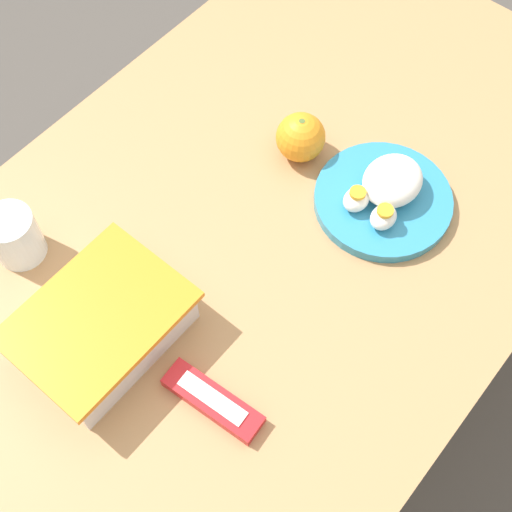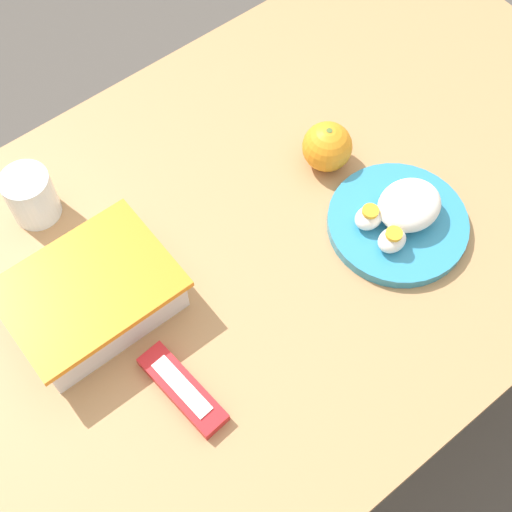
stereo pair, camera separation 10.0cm
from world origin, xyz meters
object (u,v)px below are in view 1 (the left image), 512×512
object	(u,v)px
rice_plate	(385,195)
drinking_glass	(15,236)
candy_bar	(213,401)
orange_fruit	(301,137)
food_container	(103,328)

from	to	relation	value
rice_plate	drinking_glass	distance (m)	0.54
candy_bar	rice_plate	bearing A→B (deg)	1.50
orange_fruit	candy_bar	size ratio (longest dim) A/B	0.54
orange_fruit	candy_bar	bearing A→B (deg)	-157.03
candy_bar	drinking_glass	world-z (taller)	drinking_glass
food_container	orange_fruit	world-z (taller)	orange_fruit
orange_fruit	drinking_glass	bearing A→B (deg)	153.52
rice_plate	candy_bar	bearing A→B (deg)	-178.50
orange_fruit	drinking_glass	distance (m)	0.45
candy_bar	food_container	bearing A→B (deg)	97.78
candy_bar	drinking_glass	distance (m)	0.37
orange_fruit	drinking_glass	world-z (taller)	drinking_glass
rice_plate	drinking_glass	world-z (taller)	drinking_glass
rice_plate	drinking_glass	bearing A→B (deg)	138.86
orange_fruit	food_container	bearing A→B (deg)	179.06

